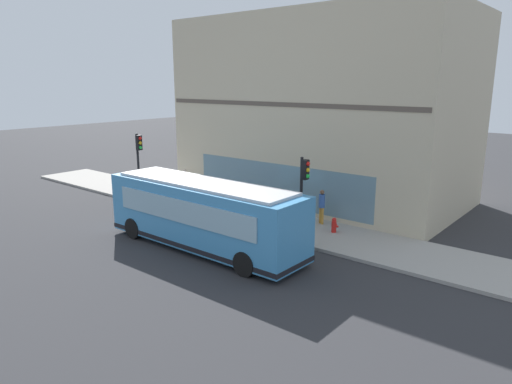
{
  "coord_description": "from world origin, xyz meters",
  "views": [
    {
      "loc": [
        -14.1,
        -15.38,
        7.32
      ],
      "look_at": [
        3.25,
        -1.11,
        1.96
      ],
      "focal_mm": 32.68,
      "sensor_mm": 36.0,
      "label": 1
    }
  ],
  "objects_px": {
    "pedestrian_by_light_pole": "(301,206)",
    "pedestrian_near_building_entrance": "(185,181)",
    "city_bus_nearside": "(203,215)",
    "newspaper_vending_box": "(194,199)",
    "traffic_light_down_block": "(139,154)",
    "pedestrian_near_hydrant": "(223,193)",
    "pedestrian_walking_along_curb": "(322,204)",
    "fire_hydrant": "(334,225)",
    "traffic_light_near_corner": "(304,183)"
  },
  "relations": [
    {
      "from": "pedestrian_walking_along_curb",
      "to": "pedestrian_by_light_pole",
      "type": "relative_size",
      "value": 1.09
    },
    {
      "from": "city_bus_nearside",
      "to": "traffic_light_down_block",
      "type": "xyz_separation_m",
      "value": [
        3.35,
        8.96,
        1.45
      ]
    },
    {
      "from": "traffic_light_down_block",
      "to": "pedestrian_walking_along_curb",
      "type": "xyz_separation_m",
      "value": [
        2.77,
        -11.31,
        -1.82
      ]
    },
    {
      "from": "pedestrian_near_hydrant",
      "to": "pedestrian_walking_along_curb",
      "type": "height_order",
      "value": "pedestrian_near_hydrant"
    },
    {
      "from": "traffic_light_near_corner",
      "to": "pedestrian_by_light_pole",
      "type": "bearing_deg",
      "value": 36.43
    },
    {
      "from": "fire_hydrant",
      "to": "city_bus_nearside",
      "type": "bearing_deg",
      "value": 146.04
    },
    {
      "from": "traffic_light_down_block",
      "to": "pedestrian_near_building_entrance",
      "type": "bearing_deg",
      "value": -33.35
    },
    {
      "from": "pedestrian_walking_along_curb",
      "to": "pedestrian_by_light_pole",
      "type": "xyz_separation_m",
      "value": [
        -0.69,
        0.84,
        -0.09
      ]
    },
    {
      "from": "city_bus_nearside",
      "to": "pedestrian_near_building_entrance",
      "type": "relative_size",
      "value": 5.66
    },
    {
      "from": "newspaper_vending_box",
      "to": "pedestrian_walking_along_curb",
      "type": "bearing_deg",
      "value": -76.52
    },
    {
      "from": "traffic_light_down_block",
      "to": "pedestrian_by_light_pole",
      "type": "distance_m",
      "value": 10.84
    },
    {
      "from": "pedestrian_near_building_entrance",
      "to": "newspaper_vending_box",
      "type": "distance_m",
      "value": 2.69
    },
    {
      "from": "city_bus_nearside",
      "to": "traffic_light_near_corner",
      "type": "distance_m",
      "value": 4.73
    },
    {
      "from": "newspaper_vending_box",
      "to": "pedestrian_by_light_pole",
      "type": "bearing_deg",
      "value": -80.49
    },
    {
      "from": "traffic_light_down_block",
      "to": "pedestrian_near_building_entrance",
      "type": "distance_m",
      "value": 3.3
    },
    {
      "from": "pedestrian_near_building_entrance",
      "to": "pedestrian_near_hydrant",
      "type": "relative_size",
      "value": 0.97
    },
    {
      "from": "traffic_light_near_corner",
      "to": "newspaper_vending_box",
      "type": "bearing_deg",
      "value": 83.78
    },
    {
      "from": "pedestrian_by_light_pole",
      "to": "pedestrian_near_building_entrance",
      "type": "bearing_deg",
      "value": 88.62
    },
    {
      "from": "pedestrian_walking_along_curb",
      "to": "newspaper_vending_box",
      "type": "xyz_separation_m",
      "value": [
        -1.81,
        7.54,
        -0.58
      ]
    },
    {
      "from": "fire_hydrant",
      "to": "newspaper_vending_box",
      "type": "xyz_separation_m",
      "value": [
        -0.99,
        8.76,
        0.09
      ]
    },
    {
      "from": "fire_hydrant",
      "to": "pedestrian_near_hydrant",
      "type": "bearing_deg",
      "value": 95.83
    },
    {
      "from": "pedestrian_near_building_entrance",
      "to": "pedestrian_near_hydrant",
      "type": "height_order",
      "value": "pedestrian_near_hydrant"
    },
    {
      "from": "fire_hydrant",
      "to": "pedestrian_walking_along_curb",
      "type": "relative_size",
      "value": 0.41
    },
    {
      "from": "city_bus_nearside",
      "to": "newspaper_vending_box",
      "type": "xyz_separation_m",
      "value": [
        4.31,
        5.19,
        -0.95
      ]
    },
    {
      "from": "city_bus_nearside",
      "to": "pedestrian_by_light_pole",
      "type": "distance_m",
      "value": 5.66
    },
    {
      "from": "city_bus_nearside",
      "to": "traffic_light_down_block",
      "type": "distance_m",
      "value": 9.67
    },
    {
      "from": "traffic_light_down_block",
      "to": "pedestrian_near_hydrant",
      "type": "distance_m",
      "value": 6.2
    },
    {
      "from": "traffic_light_near_corner",
      "to": "pedestrian_near_hydrant",
      "type": "distance_m",
      "value": 6.48
    },
    {
      "from": "pedestrian_near_hydrant",
      "to": "newspaper_vending_box",
      "type": "bearing_deg",
      "value": 98.63
    },
    {
      "from": "city_bus_nearside",
      "to": "pedestrian_walking_along_curb",
      "type": "distance_m",
      "value": 6.56
    },
    {
      "from": "fire_hydrant",
      "to": "pedestrian_near_building_entrance",
      "type": "xyz_separation_m",
      "value": [
        0.34,
        11.02,
        0.66
      ]
    },
    {
      "from": "city_bus_nearside",
      "to": "pedestrian_walking_along_curb",
      "type": "xyz_separation_m",
      "value": [
        6.12,
        -2.35,
        -0.37
      ]
    },
    {
      "from": "traffic_light_down_block",
      "to": "traffic_light_near_corner",
      "type": "bearing_deg",
      "value": -89.67
    },
    {
      "from": "city_bus_nearside",
      "to": "pedestrian_near_hydrant",
      "type": "bearing_deg",
      "value": 34.41
    },
    {
      "from": "fire_hydrant",
      "to": "pedestrian_by_light_pole",
      "type": "relative_size",
      "value": 0.45
    },
    {
      "from": "city_bus_nearside",
      "to": "pedestrian_near_hydrant",
      "type": "height_order",
      "value": "city_bus_nearside"
    },
    {
      "from": "fire_hydrant",
      "to": "pedestrian_by_light_pole",
      "type": "bearing_deg",
      "value": 86.48
    },
    {
      "from": "pedestrian_near_building_entrance",
      "to": "traffic_light_down_block",
      "type": "bearing_deg",
      "value": 146.65
    },
    {
      "from": "fire_hydrant",
      "to": "pedestrian_near_building_entrance",
      "type": "height_order",
      "value": "pedestrian_near_building_entrance"
    },
    {
      "from": "pedestrian_by_light_pole",
      "to": "newspaper_vending_box",
      "type": "distance_m",
      "value": 6.81
    },
    {
      "from": "city_bus_nearside",
      "to": "pedestrian_near_hydrant",
      "type": "relative_size",
      "value": 5.51
    },
    {
      "from": "newspaper_vending_box",
      "to": "city_bus_nearside",
      "type": "bearing_deg",
      "value": -129.72
    },
    {
      "from": "city_bus_nearside",
      "to": "pedestrian_walking_along_curb",
      "type": "bearing_deg",
      "value": -21.02
    },
    {
      "from": "traffic_light_down_block",
      "to": "pedestrian_by_light_pole",
      "type": "bearing_deg",
      "value": -78.75
    },
    {
      "from": "city_bus_nearside",
      "to": "traffic_light_near_corner",
      "type": "xyz_separation_m",
      "value": [
        3.42,
        -3.0,
        1.29
      ]
    },
    {
      "from": "pedestrian_near_building_entrance",
      "to": "pedestrian_walking_along_curb",
      "type": "bearing_deg",
      "value": -87.25
    },
    {
      "from": "fire_hydrant",
      "to": "newspaper_vending_box",
      "type": "distance_m",
      "value": 8.82
    },
    {
      "from": "fire_hydrant",
      "to": "pedestrian_near_building_entrance",
      "type": "relative_size",
      "value": 0.42
    },
    {
      "from": "traffic_light_near_corner",
      "to": "fire_hydrant",
      "type": "relative_size",
      "value": 5.22
    },
    {
      "from": "pedestrian_near_hydrant",
      "to": "pedestrian_by_light_pole",
      "type": "height_order",
      "value": "pedestrian_near_hydrant"
    }
  ]
}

